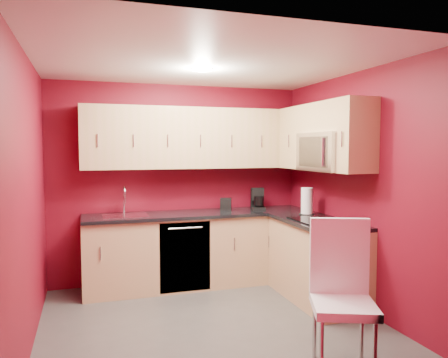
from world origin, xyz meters
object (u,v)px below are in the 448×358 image
coffee_maker (258,199)px  napkin_holder (226,204)px  microwave (328,152)px  sink (125,213)px  paper_towel (307,201)px  dining_chair (344,298)px

coffee_maker → napkin_holder: size_ratio=1.79×
microwave → napkin_holder: microwave is taller
sink → napkin_holder: 1.27m
microwave → paper_towel: size_ratio=2.37×
microwave → coffee_maker: 1.28m
napkin_holder → coffee_maker: bearing=-5.7°
paper_towel → coffee_maker: bearing=120.4°
dining_chair → microwave: bearing=86.0°
napkin_holder → dining_chair: 2.53m
dining_chair → napkin_holder: bearing=115.4°
coffee_maker → napkin_holder: 0.44m
coffee_maker → paper_towel: (0.37, -0.63, 0.03)m
paper_towel → napkin_holder: bearing=139.9°
microwave → coffee_maker: bearing=110.6°
dining_chair → sink: bearing=142.6°
microwave → paper_towel: bearing=93.4°
sink → paper_towel: bearing=-15.7°
napkin_holder → paper_towel: paper_towel is taller
coffee_maker → dining_chair: bearing=-86.7°
napkin_holder → paper_towel: bearing=-40.1°
napkin_holder → paper_towel: 1.05m
sink → paper_towel: size_ratio=1.62×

